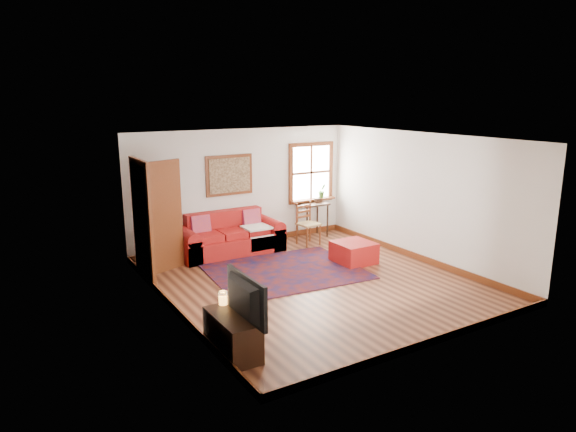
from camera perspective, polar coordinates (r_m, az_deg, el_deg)
ground at (r=9.02m, az=2.79°, el=-7.34°), size 5.50×5.50×0.00m
room_envelope at (r=8.60m, az=2.85°, el=3.05°), size 5.04×5.54×2.52m
window at (r=11.83m, az=2.74°, el=4.20°), size 1.18×0.20×1.38m
doorway at (r=9.38m, az=-14.66°, el=-0.14°), size 0.89×1.08×2.14m
framed_artwork at (r=10.80m, az=-6.52°, el=4.53°), size 1.05×0.07×0.85m
persian_rug at (r=9.52m, az=-0.31°, el=-6.15°), size 2.87×2.38×0.02m
red_leather_sofa at (r=10.64m, az=-6.50°, el=-2.61°), size 2.15×0.89×0.84m
red_ottoman at (r=10.07m, az=7.31°, el=-4.02°), size 0.71×0.71×0.40m
side_table at (r=11.72m, az=2.74°, el=0.85°), size 0.66×0.49×0.78m
ladder_back_chair at (r=11.15m, az=2.12°, el=-0.66°), size 0.47×0.45×0.91m
media_cabinet at (r=6.62m, az=-6.19°, el=-12.97°), size 0.42×0.92×0.51m
television at (r=6.27m, az=-5.47°, el=-9.14°), size 0.13×0.98×0.57m
candle_hurricane at (r=6.82m, az=-7.24°, el=-9.08°), size 0.12×0.12×0.18m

